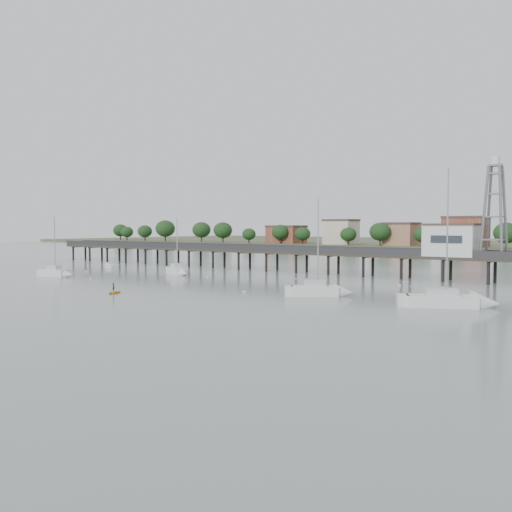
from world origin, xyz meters
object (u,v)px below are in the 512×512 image
Objects in this scene: lattice_tower at (495,212)px; yellow_dinghy at (114,293)px; sailboat_d at (458,302)px; white_tender at (111,266)px; pier at (317,253)px; sailboat_a at (58,273)px; sailboat_c at (324,291)px; sailboat_b at (179,271)px.

lattice_tower is 57.92m from yellow_dinghy.
sailboat_d is 79.04m from white_tender.
yellow_dinghy is (-4.95, -43.63, -3.79)m from pier.
sailboat_d is 68.04m from sailboat_a.
sailboat_c is at bearing -113.53° from lattice_tower.
sailboat_b reaches higher than white_tender.
sailboat_c reaches higher than white_tender.
sailboat_c is (37.00, -11.30, -0.01)m from sailboat_b.
yellow_dinghy is at bearing 176.31° from sailboat_c.
sailboat_c is at bearing 12.52° from yellow_dinghy.
sailboat_d is (3.92, -29.30, -10.47)m from lattice_tower.
sailboat_c is 62.71m from white_tender.
lattice_tower is 75.82m from white_tender.
sailboat_c is 1.19× the size of sailboat_a.
yellow_dinghy is at bearing -41.45° from sailboat_b.
sailboat_d is 1.48× the size of sailboat_a.
sailboat_c is 0.81× the size of sailboat_d.
lattice_tower is 31.36m from sailboat_d.
white_tender is at bearing -161.25° from pier.
sailboat_d is at bearing -10.60° from sailboat_a.
sailboat_d reaches higher than yellow_dinghy.
sailboat_b is at bearing 33.30° from sailboat_a.
sailboat_d is 4.48× the size of white_tender.
pier is 66.11× the size of yellow_dinghy.
sailboat_d is at bearing 4.44° from white_tender.
pier is 46.84m from sailboat_a.
sailboat_b is 24.17m from white_tender.
sailboat_a is (-51.16, -4.16, 0.01)m from sailboat_c.
yellow_dinghy is (27.53, -10.03, -0.65)m from sailboat_a.
sailboat_b is at bearing -160.00° from lattice_tower.
pier is 13.68× the size of sailboat_a.
sailboat_b is (-18.32, -18.13, -3.14)m from pier.
sailboat_a is 4.83× the size of yellow_dinghy.
lattice_tower is 73.02m from sailboat_a.
sailboat_c is at bearing -57.60° from pier.
lattice_tower is 4.29× the size of white_tender.
sailboat_b is 20.97m from sailboat_a.
sailboat_d is (16.74, 0.14, -0.01)m from sailboat_c.
sailboat_a is at bearing -134.03° from pier.
sailboat_d is 7.13× the size of yellow_dinghy.
sailboat_d is (53.74, -11.17, -0.03)m from sailboat_b.
sailboat_b is at bearing 99.20° from yellow_dinghy.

